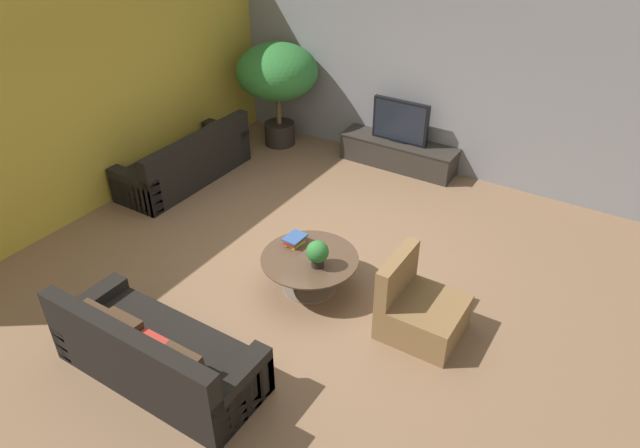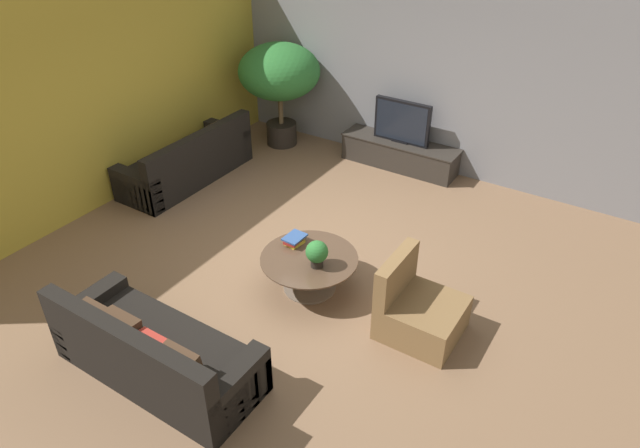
{
  "view_description": "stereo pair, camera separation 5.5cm",
  "coord_description": "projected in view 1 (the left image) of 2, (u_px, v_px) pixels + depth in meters",
  "views": [
    {
      "loc": [
        3.21,
        -4.74,
        4.28
      ],
      "look_at": [
        0.18,
        0.1,
        0.55
      ],
      "focal_mm": 32.0,
      "sensor_mm": 36.0,
      "label": 1
    },
    {
      "loc": [
        3.26,
        -4.71,
        4.28
      ],
      "look_at": [
        0.18,
        0.1,
        0.55
      ],
      "focal_mm": 32.0,
      "sensor_mm": 36.0,
      "label": 2
    }
  ],
  "objects": [
    {
      "name": "ground_plane",
      "position": [
        304.0,
        260.0,
        7.13
      ],
      "size": [
        24.0,
        24.0,
        0.0
      ],
      "primitive_type": "plane",
      "color": "brown"
    },
    {
      "name": "back_wall_stone",
      "position": [
        421.0,
        72.0,
        8.62
      ],
      "size": [
        7.4,
        0.12,
        3.0
      ],
      "primitive_type": "cube",
      "color": "slate",
      "rests_on": "ground"
    },
    {
      "name": "side_wall_left",
      "position": [
        114.0,
        91.0,
        7.9
      ],
      "size": [
        0.12,
        7.4,
        3.0
      ],
      "primitive_type": "cube",
      "color": "gold",
      "rests_on": "ground"
    },
    {
      "name": "media_console",
      "position": [
        398.0,
        153.0,
        9.15
      ],
      "size": [
        1.91,
        0.5,
        0.44
      ],
      "color": "#2D2823",
      "rests_on": "ground"
    },
    {
      "name": "television",
      "position": [
        400.0,
        122.0,
        8.85
      ],
      "size": [
        0.92,
        0.13,
        0.67
      ],
      "color": "black",
      "rests_on": "media_console"
    },
    {
      "name": "coffee_table",
      "position": [
        310.0,
        267.0,
        6.52
      ],
      "size": [
        1.12,
        1.12,
        0.43
      ],
      "color": "#756656",
      "rests_on": "ground"
    },
    {
      "name": "couch_by_wall",
      "position": [
        187.0,
        163.0,
        8.73
      ],
      "size": [
        0.84,
        2.19,
        0.84
      ],
      "rotation": [
        0.0,
        0.0,
        -1.57
      ],
      "color": "black",
      "rests_on": "ground"
    },
    {
      "name": "couch_near_entry",
      "position": [
        156.0,
        355.0,
        5.39
      ],
      "size": [
        2.08,
        0.84,
        0.84
      ],
      "rotation": [
        0.0,
        0.0,
        3.14
      ],
      "color": "black",
      "rests_on": "ground"
    },
    {
      "name": "armchair_wicker",
      "position": [
        419.0,
        310.0,
        5.95
      ],
      "size": [
        0.8,
        0.76,
        0.86
      ],
      "rotation": [
        0.0,
        0.0,
        1.57
      ],
      "color": "brown",
      "rests_on": "ground"
    },
    {
      "name": "potted_palm_tall",
      "position": [
        277.0,
        75.0,
        9.33
      ],
      "size": [
        1.35,
        1.35,
        1.74
      ],
      "color": "black",
      "rests_on": "ground"
    },
    {
      "name": "potted_plant_tabletop",
      "position": [
        317.0,
        253.0,
        6.22
      ],
      "size": [
        0.25,
        0.25,
        0.32
      ],
      "color": "black",
      "rests_on": "coffee_table"
    },
    {
      "name": "book_stack",
      "position": [
        294.0,
        240.0,
        6.65
      ],
      "size": [
        0.21,
        0.27,
        0.1
      ],
      "color": "gold",
      "rests_on": "coffee_table"
    },
    {
      "name": "remote_black",
      "position": [
        313.0,
        251.0,
        6.54
      ],
      "size": [
        0.12,
        0.16,
        0.02
      ],
      "primitive_type": "cube",
      "rotation": [
        0.0,
        0.0,
        0.57
      ],
      "color": "black",
      "rests_on": "coffee_table"
    }
  ]
}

